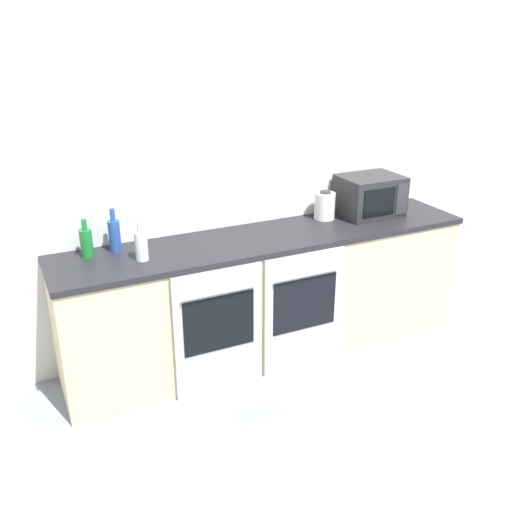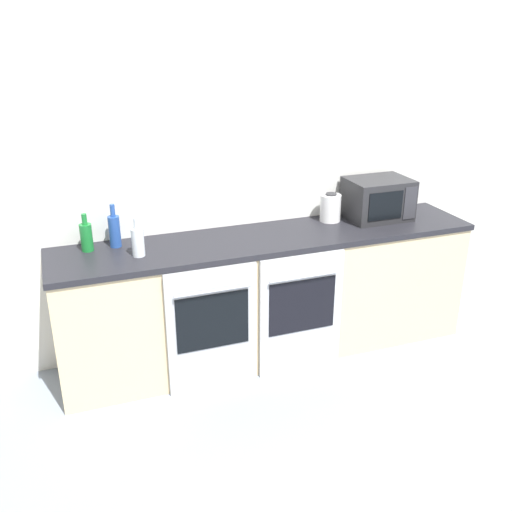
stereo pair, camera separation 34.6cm
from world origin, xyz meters
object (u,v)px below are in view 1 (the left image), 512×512
object	(u,v)px
bottle_green	(86,242)
kettle	(325,206)
oven_left	(219,331)
microwave	(370,196)
bottle_blue	(114,235)
bottle_clear	(141,245)
oven_right	(303,311)

from	to	relation	value
bottle_green	kettle	size ratio (longest dim) A/B	1.18
bottle_green	oven_left	bearing A→B (deg)	-33.26
oven_left	microwave	distance (m)	1.59
bottle_blue	oven_left	bearing A→B (deg)	-42.37
bottle_clear	bottle_blue	xyz separation A→B (m)	(-0.12, 0.21, 0.01)
bottle_clear	bottle_green	xyz separation A→B (m)	(-0.30, 0.20, -0.00)
oven_left	oven_right	distance (m)	0.63
oven_left	bottle_clear	distance (m)	0.74
oven_left	kettle	distance (m)	1.28
microwave	bottle_green	distance (m)	2.10
oven_right	microwave	xyz separation A→B (m)	(0.78, 0.39, 0.62)
bottle_blue	bottle_green	world-z (taller)	bottle_blue
microwave	kettle	bearing A→B (deg)	170.11
microwave	kettle	xyz separation A→B (m)	(-0.36, 0.06, -0.05)
oven_right	microwave	bearing A→B (deg)	26.66
microwave	bottle_blue	xyz separation A→B (m)	(-1.92, 0.07, -0.04)
bottle_blue	bottle_clear	bearing A→B (deg)	-61.41
bottle_clear	kettle	size ratio (longest dim) A/B	1.19
oven_right	bottle_blue	bearing A→B (deg)	157.72
oven_left	bottle_green	distance (m)	1.00
oven_right	bottle_green	xyz separation A→B (m)	(-1.32, 0.45, 0.57)
oven_left	bottle_blue	bearing A→B (deg)	137.63
bottle_green	kettle	world-z (taller)	bottle_green
oven_left	bottle_green	size ratio (longest dim) A/B	3.50
oven_right	oven_left	bearing A→B (deg)	180.00
microwave	bottle_clear	xyz separation A→B (m)	(-1.81, -0.14, -0.05)
oven_left	bottle_green	world-z (taller)	bottle_green
oven_right	microwave	world-z (taller)	microwave
oven_left	microwave	bearing A→B (deg)	15.55
oven_right	bottle_clear	size ratio (longest dim) A/B	3.48
bottle_blue	bottle_green	xyz separation A→B (m)	(-0.18, -0.01, -0.02)
oven_left	oven_right	world-z (taller)	same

